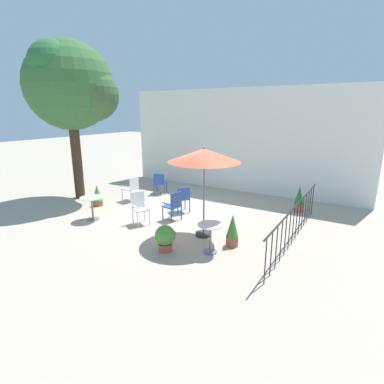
{
  "coord_description": "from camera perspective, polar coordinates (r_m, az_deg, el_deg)",
  "views": [
    {
      "loc": [
        4.96,
        -7.66,
        3.33
      ],
      "look_at": [
        0.0,
        0.48,
        0.75
      ],
      "focal_mm": 28.23,
      "sensor_mm": 36.0,
      "label": 1
    }
  ],
  "objects": [
    {
      "name": "shade_tree",
      "position": [
        12.32,
        -21.83,
        18.13
      ],
      "size": [
        3.3,
        3.15,
        5.76
      ],
      "color": "#432F1D",
      "rests_on": "ground"
    },
    {
      "name": "potted_plant_0",
      "position": [
        7.7,
        7.65,
        -7.18
      ],
      "size": [
        0.32,
        0.32,
        0.84
      ],
      "color": "#955235",
      "rests_on": "ground"
    },
    {
      "name": "patio_chair_2",
      "position": [
        12.47,
        -6.1,
        1.9
      ],
      "size": [
        0.62,
        0.63,
        0.86
      ],
      "color": "#264099",
      "rests_on": "ground"
    },
    {
      "name": "patio_chair_4",
      "position": [
        9.24,
        -9.85,
        -2.59
      ],
      "size": [
        0.57,
        0.57,
        0.97
      ],
      "color": "white",
      "rests_on": "ground"
    },
    {
      "name": "villa_facade",
      "position": [
        12.94,
        8.81,
        9.57
      ],
      "size": [
        10.38,
        0.3,
        4.22
      ],
      "primitive_type": "cube",
      "color": "white",
      "rests_on": "ground"
    },
    {
      "name": "patio_chair_0",
      "position": [
        11.59,
        -11.31,
        0.92
      ],
      "size": [
        0.49,
        0.49,
        0.93
      ],
      "color": "white",
      "rests_on": "ground"
    },
    {
      "name": "cafe_table_1",
      "position": [
        7.28,
        3.49,
        -7.78
      ],
      "size": [
        0.61,
        0.61,
        0.72
      ],
      "color": "silver",
      "rests_on": "ground"
    },
    {
      "name": "terrace_railing",
      "position": [
        8.24,
        18.97,
        -4.44
      ],
      "size": [
        0.03,
        5.16,
        1.01
      ],
      "color": "black",
      "rests_on": "ground"
    },
    {
      "name": "cafe_table_0",
      "position": [
        9.92,
        -18.38,
        -2.18
      ],
      "size": [
        0.69,
        0.69,
        0.73
      ],
      "color": "silver",
      "rests_on": "ground"
    },
    {
      "name": "patio_chair_1",
      "position": [
        9.35,
        -3.48,
        -2.3
      ],
      "size": [
        0.53,
        0.55,
        0.93
      ],
      "color": "#284B8F",
      "rests_on": "ground"
    },
    {
      "name": "potted_plant_2",
      "position": [
        10.8,
        19.55,
        -1.26
      ],
      "size": [
        0.29,
        0.29,
        0.89
      ],
      "color": "#B25B3B",
      "rests_on": "ground"
    },
    {
      "name": "potted_plant_3",
      "position": [
        11.36,
        -17.44,
        -0.62
      ],
      "size": [
        0.36,
        0.36,
        0.76
      ],
      "color": "#9B4F2B",
      "rests_on": "ground"
    },
    {
      "name": "potted_plant_1",
      "position": [
        7.44,
        -5.09,
        -8.5
      ],
      "size": [
        0.5,
        0.5,
        0.65
      ],
      "color": "#BA533A",
      "rests_on": "ground"
    },
    {
      "name": "patio_chair_3",
      "position": [
        10.08,
        -1.85,
        -1.0
      ],
      "size": [
        0.64,
        0.64,
        0.89
      ],
      "color": "#29469B",
      "rests_on": "ground"
    },
    {
      "name": "patio_umbrella_0",
      "position": [
        7.81,
        2.35,
        6.73
      ],
      "size": [
        1.91,
        1.91,
        2.45
      ],
      "color": "#2D2D2D",
      "rests_on": "ground"
    },
    {
      "name": "ground_plane",
      "position": [
        9.71,
        -1.48,
        -4.92
      ],
      "size": [
        60.0,
        60.0,
        0.0
      ],
      "primitive_type": "plane",
      "color": "#AD9D8C"
    }
  ]
}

